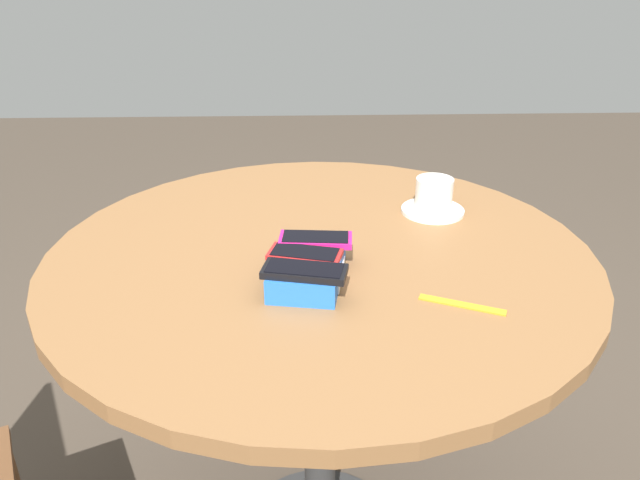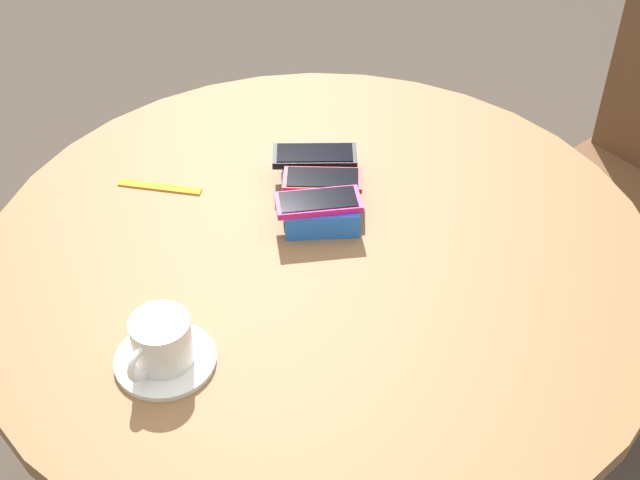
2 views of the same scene
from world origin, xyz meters
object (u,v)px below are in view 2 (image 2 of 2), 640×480
object	(u,v)px
phone_black	(315,156)
phone_magenta	(318,202)
saucer	(165,360)
lanyard_strap	(160,187)
round_table	(320,304)
phone_red	(323,179)
chair_near_window	(632,193)
phone_box	(319,192)
coffee_cup	(161,341)

from	to	relation	value
phone_black	phone_magenta	bearing A→B (deg)	-10.18
saucer	lanyard_strap	world-z (taller)	saucer
round_table	phone_red	size ratio (longest dim) A/B	7.67
phone_black	saucer	xyz separation A→B (m)	(0.34, -0.28, -0.04)
phone_black	chair_near_window	size ratio (longest dim) A/B	0.16
phone_magenta	saucer	size ratio (longest dim) A/B	1.00
phone_box	coffee_cup	distance (m)	0.39
phone_black	lanyard_strap	distance (m)	0.26
phone_box	round_table	bearing A→B (deg)	-12.24
round_table	phone_box	world-z (taller)	phone_box
phone_black	phone_red	xyz separation A→B (m)	(0.06, -0.00, -0.00)
phone_box	chair_near_window	size ratio (longest dim) A/B	0.22
phone_red	saucer	size ratio (longest dim) A/B	1.00
phone_black	coffee_cup	distance (m)	0.44
round_table	phone_black	xyz separation A→B (m)	(-0.17, 0.03, 0.16)
phone_red	phone_magenta	xyz separation A→B (m)	(0.05, -0.02, 0.00)
phone_box	lanyard_strap	world-z (taller)	phone_box
phone_black	phone_magenta	distance (m)	0.12
round_table	phone_black	distance (m)	0.24
round_table	phone_magenta	xyz separation A→B (m)	(-0.05, 0.01, 0.16)
round_table	saucer	world-z (taller)	saucer
phone_red	coffee_cup	bearing A→B (deg)	-44.82
round_table	chair_near_window	distance (m)	0.90
phone_black	chair_near_window	world-z (taller)	chair_near_window
round_table	phone_magenta	world-z (taller)	phone_magenta
phone_box	phone_red	bearing A→B (deg)	51.53
phone_box	lanyard_strap	bearing A→B (deg)	-110.97
round_table	phone_magenta	distance (m)	0.17
saucer	lanyard_strap	distance (m)	0.38
phone_red	phone_box	bearing A→B (deg)	-128.47
coffee_cup	chair_near_window	size ratio (longest dim) A/B	0.10
chair_near_window	phone_magenta	bearing A→B (deg)	-67.40
round_table	phone_box	xyz separation A→B (m)	(-0.11, 0.02, 0.13)
coffee_cup	lanyard_strap	world-z (taller)	coffee_cup
coffee_cup	lanyard_strap	distance (m)	0.38
phone_magenta	phone_red	bearing A→B (deg)	160.26
phone_red	chair_near_window	size ratio (longest dim) A/B	0.15
phone_box	phone_black	bearing A→B (deg)	173.85
lanyard_strap	phone_magenta	bearing A→B (deg)	56.53
round_table	lanyard_strap	xyz separation A→B (m)	(-0.21, -0.22, 0.12)
phone_box	saucer	world-z (taller)	phone_box
phone_red	lanyard_strap	world-z (taller)	phone_red
phone_black	coffee_cup	size ratio (longest dim) A/B	1.54
phone_magenta	phone_black	bearing A→B (deg)	169.82
saucer	round_table	bearing A→B (deg)	124.39
round_table	saucer	bearing A→B (deg)	-55.61
round_table	coffee_cup	xyz separation A→B (m)	(0.17, -0.25, 0.16)
saucer	chair_near_window	xyz separation A→B (m)	(-0.55, 1.04, -0.33)
lanyard_strap	chair_near_window	xyz separation A→B (m)	(-0.17, 1.01, -0.32)
phone_magenta	coffee_cup	size ratio (longest dim) A/B	1.42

